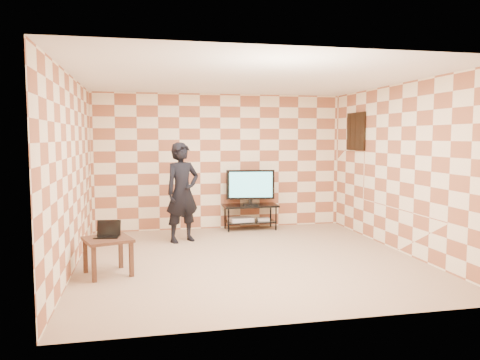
# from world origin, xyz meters

# --- Properties ---
(floor) EXTENTS (5.00, 5.00, 0.00)m
(floor) POSITION_xyz_m (0.00, 0.00, 0.00)
(floor) COLOR #A0836A
(floor) RESTS_ON ground
(wall_back) EXTENTS (5.00, 0.02, 2.70)m
(wall_back) POSITION_xyz_m (0.00, 2.50, 1.35)
(wall_back) COLOR #FAE6BF
(wall_back) RESTS_ON ground
(wall_front) EXTENTS (5.00, 0.02, 2.70)m
(wall_front) POSITION_xyz_m (0.00, -2.50, 1.35)
(wall_front) COLOR #FAE6BF
(wall_front) RESTS_ON ground
(wall_left) EXTENTS (0.02, 5.00, 2.70)m
(wall_left) POSITION_xyz_m (-2.50, 0.00, 1.35)
(wall_left) COLOR #FAE6BF
(wall_left) RESTS_ON ground
(wall_right) EXTENTS (0.02, 5.00, 2.70)m
(wall_right) POSITION_xyz_m (2.50, 0.00, 1.35)
(wall_right) COLOR #FAE6BF
(wall_right) RESTS_ON ground
(ceiling) EXTENTS (5.00, 5.00, 0.02)m
(ceiling) POSITION_xyz_m (0.00, 0.00, 2.70)
(ceiling) COLOR white
(ceiling) RESTS_ON wall_back
(wall_art) EXTENTS (0.04, 0.72, 0.72)m
(wall_art) POSITION_xyz_m (2.47, 1.55, 1.95)
(wall_art) COLOR black
(wall_art) RESTS_ON wall_right
(tv_stand) EXTENTS (1.09, 0.49, 0.50)m
(tv_stand) POSITION_xyz_m (0.55, 2.21, 0.37)
(tv_stand) COLOR black
(tv_stand) RESTS_ON floor
(tv) EXTENTS (0.96, 0.22, 0.70)m
(tv) POSITION_xyz_m (0.55, 2.21, 0.89)
(tv) COLOR black
(tv) RESTS_ON tv_stand
(dvd_player) EXTENTS (0.49, 0.38, 0.08)m
(dvd_player) POSITION_xyz_m (0.36, 2.21, 0.21)
(dvd_player) COLOR silver
(dvd_player) RESTS_ON tv_stand
(game_console) EXTENTS (0.25, 0.19, 0.05)m
(game_console) POSITION_xyz_m (0.81, 2.20, 0.20)
(game_console) COLOR silver
(game_console) RESTS_ON tv_stand
(side_table) EXTENTS (0.74, 0.74, 0.50)m
(side_table) POSITION_xyz_m (-2.02, -0.40, 0.41)
(side_table) COLOR #351F17
(side_table) RESTS_ON floor
(laptop) EXTENTS (0.36, 0.30, 0.21)m
(laptop) POSITION_xyz_m (-2.02, -0.30, 0.55)
(laptop) COLOR black
(laptop) RESTS_ON side_table
(person) EXTENTS (0.76, 0.65, 1.75)m
(person) POSITION_xyz_m (-0.86, 1.41, 0.88)
(person) COLOR black
(person) RESTS_ON floor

